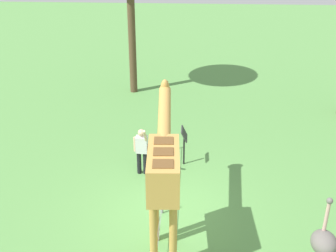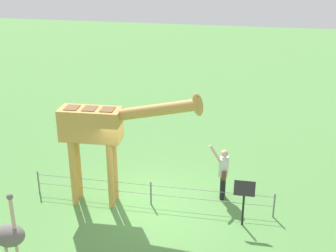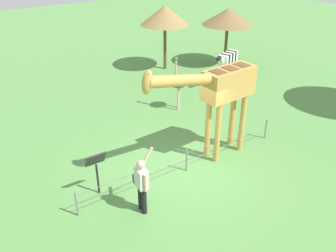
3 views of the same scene
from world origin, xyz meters
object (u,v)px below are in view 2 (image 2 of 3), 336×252
giraffe (103,129)px  visitor (223,171)px  ostrich (10,236)px  info_sign (244,194)px

giraffe → visitor: 3.71m
giraffe → ostrich: bearing=-106.6°
visitor → info_sign: (0.65, -1.30, 0.05)m
visitor → info_sign: size_ratio=1.33×
ostrich → visitor: bearing=45.5°
ostrich → info_sign: ostrich is taller
visitor → ostrich: (-4.36, -4.43, 0.27)m
giraffe → info_sign: (3.95, -0.41, -1.39)m
giraffe → visitor: size_ratio=2.28×
visitor → info_sign: visitor is taller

